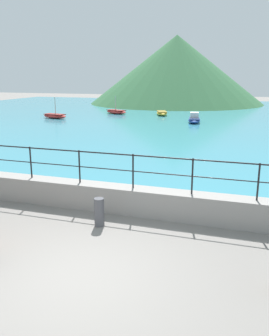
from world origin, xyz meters
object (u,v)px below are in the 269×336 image
(boat_3, at_px, (55,116))
(boat_4, at_px, (194,119))
(boat_2, at_px, (116,112))
(boat_6, at_px, (162,113))
(bollard, at_px, (99,212))

(boat_3, xyz_separation_m, boat_4, (11.56, 0.84, 0.07))
(boat_2, xyz_separation_m, boat_4, (7.95, -4.12, 0.07))
(boat_2, bearing_deg, boat_6, 2.04)
(bollard, bearing_deg, boat_3, 123.19)
(boat_2, relative_size, boat_4, 1.02)
(boat_2, bearing_deg, boat_3, -126.02)
(boat_4, height_order, boat_6, boat_4)
(bollard, relative_size, boat_2, 0.28)
(bollard, xyz_separation_m, boat_4, (-0.86, 19.83, -0.02))
(bollard, height_order, boat_4, boat_4)
(bollard, distance_m, boat_2, 25.53)
(boat_2, bearing_deg, boat_4, -27.41)
(bollard, relative_size, boat_3, 0.29)
(bollard, relative_size, boat_6, 0.28)
(boat_3, relative_size, boat_6, 0.99)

